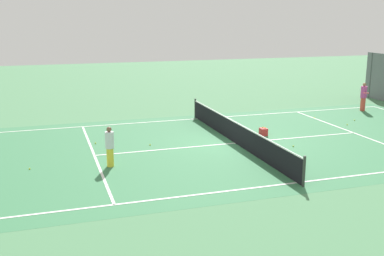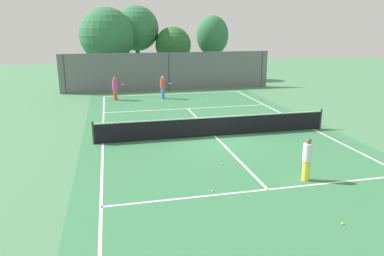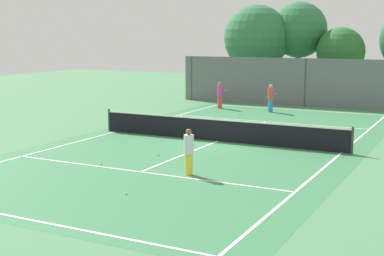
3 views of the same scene
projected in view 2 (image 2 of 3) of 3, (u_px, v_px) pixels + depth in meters
ground_plane at (215, 136)px, 18.29m from camera, size 80.00×80.00×0.00m
court_surface at (215, 136)px, 18.29m from camera, size 13.00×25.00×0.01m
tennis_net at (215, 126)px, 18.16m from camera, size 11.90×0.10×1.10m
perimeter_fence at (169, 71)px, 30.99m from camera, size 18.00×0.12×3.20m
tree_0 at (173, 45)px, 35.14m from camera, size 3.47×3.47×5.30m
tree_1 at (107, 36)px, 32.80m from camera, size 4.97×4.97×6.99m
tree_2 at (212, 36)px, 36.48m from camera, size 3.26×2.67×6.37m
tree_3 at (137, 29)px, 34.75m from camera, size 4.23×4.23×7.23m
player_0 at (115, 88)px, 26.88m from camera, size 0.94×0.65×1.74m
player_1 at (163, 87)px, 27.44m from camera, size 0.89×0.75×1.72m
player_2 at (307, 159)px, 12.84m from camera, size 0.34×0.34×1.58m
ball_crate at (189, 124)px, 19.80m from camera, size 0.38×0.32×0.43m
tennis_ball_0 at (163, 107)px, 24.65m from camera, size 0.07×0.07×0.07m
tennis_ball_1 at (222, 164)px, 14.52m from camera, size 0.07×0.07×0.07m
tennis_ball_4 at (343, 224)px, 10.13m from camera, size 0.07×0.07×0.07m
tennis_ball_5 at (227, 123)px, 20.66m from camera, size 0.07×0.07×0.07m
tennis_ball_6 at (133, 111)px, 23.56m from camera, size 0.07×0.07×0.07m
tennis_ball_7 at (208, 101)px, 26.65m from camera, size 0.07×0.07×0.07m
tennis_ball_8 at (150, 104)px, 25.47m from camera, size 0.07×0.07×0.07m
tennis_ball_9 at (224, 94)px, 29.19m from camera, size 0.07×0.07×0.07m
tennis_ball_10 at (212, 191)px, 12.12m from camera, size 0.07×0.07×0.07m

